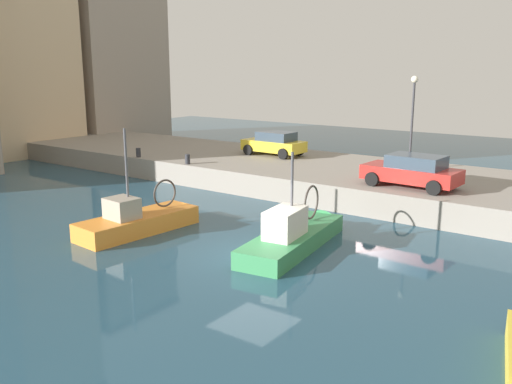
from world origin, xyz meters
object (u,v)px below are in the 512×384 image
at_px(fishing_boat_green, 297,242).
at_px(mooring_bollard_mid, 188,159).
at_px(fishing_boat_orange, 145,228).
at_px(parked_car_yellow, 274,143).
at_px(quay_streetlamp, 413,107).
at_px(mooring_bollard_north, 138,153).
at_px(parked_car_red, 412,171).

height_order(fishing_boat_green, mooring_bollard_mid, fishing_boat_green).
xyz_separation_m(fishing_boat_orange, mooring_bollard_mid, (7.40, 4.53, 1.36)).
relative_size(fishing_boat_green, parked_car_yellow, 1.81).
xyz_separation_m(mooring_bollard_mid, quay_streetlamp, (5.65, -10.55, 2.98)).
height_order(fishing_boat_orange, quay_streetlamp, quay_streetlamp).
height_order(parked_car_yellow, quay_streetlamp, quay_streetlamp).
relative_size(parked_car_yellow, mooring_bollard_mid, 6.99).
relative_size(fishing_boat_green, mooring_bollard_north, 12.63).
xyz_separation_m(fishing_boat_orange, parked_car_yellow, (12.75, 2.36, 1.83)).
relative_size(fishing_boat_green, mooring_bollard_mid, 12.63).
bearing_deg(parked_car_red, fishing_boat_orange, 139.33).
distance_m(parked_car_yellow, quay_streetlamp, 8.75).
bearing_deg(mooring_bollard_mid, parked_car_yellow, -22.08).
xyz_separation_m(fishing_boat_green, parked_car_yellow, (10.77, 8.36, 1.78)).
xyz_separation_m(parked_car_yellow, mooring_bollard_north, (-5.35, 6.17, -0.46)).
bearing_deg(mooring_bollard_north, parked_car_red, -84.53).
xyz_separation_m(parked_car_red, parked_car_yellow, (3.79, 10.05, -0.01)).
bearing_deg(parked_car_red, mooring_bollard_north, 95.47).
height_order(fishing_boat_orange, mooring_bollard_north, fishing_boat_orange).
bearing_deg(fishing_boat_orange, mooring_bollard_north, 49.06).
bearing_deg(quay_streetlamp, fishing_boat_green, 179.92).
bearing_deg(quay_streetlamp, mooring_bollard_north, 111.23).
distance_m(fishing_boat_orange, mooring_bollard_mid, 8.78).
bearing_deg(fishing_boat_orange, fishing_boat_green, -71.82).
bearing_deg(mooring_bollard_north, parked_car_yellow, -49.08).
bearing_deg(quay_streetlamp, fishing_boat_orange, 155.23).
bearing_deg(mooring_bollard_north, fishing_boat_orange, -130.94).
xyz_separation_m(fishing_boat_green, quay_streetlamp, (11.07, -0.02, 4.30)).
distance_m(mooring_bollard_mid, quay_streetlamp, 12.33).
relative_size(fishing_boat_orange, parked_car_yellow, 1.55).
xyz_separation_m(parked_car_red, quay_streetlamp, (4.10, 1.67, 2.51)).
relative_size(parked_car_red, mooring_bollard_north, 7.82).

